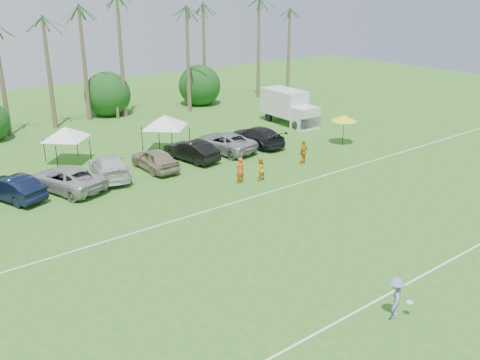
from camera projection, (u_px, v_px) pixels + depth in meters
ground at (420, 322)px, 20.65m from camera, size 120.00×120.00×0.00m
field_lines at (280, 247)px, 26.54m from camera, size 80.00×12.10×0.01m
palm_tree_5 at (46, 33)px, 45.75m from camera, size 2.40×2.40×9.90m
palm_tree_6 at (89, 21)px, 47.79m from camera, size 2.40×2.40×10.90m
palm_tree_7 at (129, 10)px, 49.83m from camera, size 2.40×2.40×11.90m
palm_tree_8 at (176, 35)px, 53.63m from camera, size 2.40×2.40×8.90m
palm_tree_9 at (216, 24)px, 56.25m from camera, size 2.40×2.40×9.90m
palm_tree_10 at (253, 14)px, 58.87m from camera, size 2.40×2.40×10.90m
palm_tree_11 at (280, 5)px, 60.91m from camera, size 2.40×2.40×11.90m
bush_tree_2 at (112, 99)px, 52.24m from camera, size 4.00×4.00×4.00m
bush_tree_3 at (197, 87)px, 58.07m from camera, size 4.00×4.00×4.00m
sideline_player_a at (240, 170)px, 34.82m from camera, size 0.66×0.45×1.77m
sideline_player_b at (260, 169)px, 35.33m from camera, size 0.80×0.63×1.60m
sideline_player_c at (303, 152)px, 38.62m from camera, size 1.11×0.69×1.77m
box_truck at (289, 106)px, 49.56m from camera, size 2.61×6.14×3.10m
canopy_tent_left at (65, 127)px, 38.33m from camera, size 3.86×3.86×3.13m
canopy_tent_right at (165, 115)px, 40.92m from camera, size 4.15×4.15×3.37m
market_umbrella at (344, 118)px, 43.05m from camera, size 2.16×2.16×2.41m
frisbee_player at (395, 298)px, 20.75m from camera, size 1.25×1.12×1.68m
parked_car_1 at (12, 188)px, 32.19m from camera, size 3.14×4.93×1.54m
parked_car_2 at (66, 179)px, 33.67m from camera, size 4.06×6.03×1.54m
parked_car_3 at (109, 167)px, 35.92m from camera, size 3.43×5.66×1.54m
parked_car_4 at (155, 159)px, 37.41m from camera, size 1.89×4.54×1.54m
parked_car_5 at (191, 150)px, 39.42m from camera, size 2.33×4.86×1.54m
parked_car_6 at (223, 142)px, 41.50m from camera, size 3.42×5.87×1.54m
parked_car_7 at (257, 136)px, 43.16m from camera, size 2.19×5.30×1.54m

